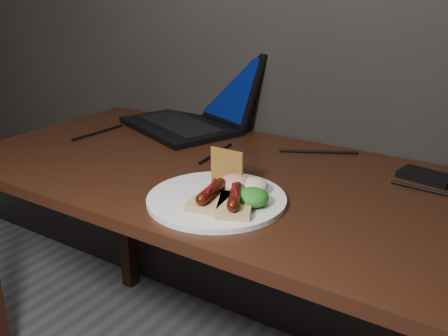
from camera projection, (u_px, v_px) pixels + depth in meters
desk at (220, 201)px, 1.31m from camera, size 1.40×0.70×0.75m
laptop at (194, 110)px, 1.64m from camera, size 0.47×0.45×0.25m
hard_drive at (426, 176)px, 1.22m from camera, size 0.13×0.09×0.02m
desk_cables at (243, 152)px, 1.40m from camera, size 1.05×0.36×0.01m
plate at (217, 199)px, 1.10m from camera, size 0.36×0.36×0.01m
bread_sausage_center at (211, 196)px, 1.06m from camera, size 0.09×0.12×0.04m
bread_sausage_right at (235, 201)px, 1.03m from camera, size 0.11×0.13×0.04m
crispbread at (227, 167)px, 1.15m from camera, size 0.08×0.01×0.08m
salad_greens at (252, 197)px, 1.05m from camera, size 0.07×0.07×0.04m
salsa_mound at (235, 183)px, 1.12m from camera, size 0.07×0.07×0.04m
coleslaw_mound at (254, 186)px, 1.11m from camera, size 0.06×0.06×0.04m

